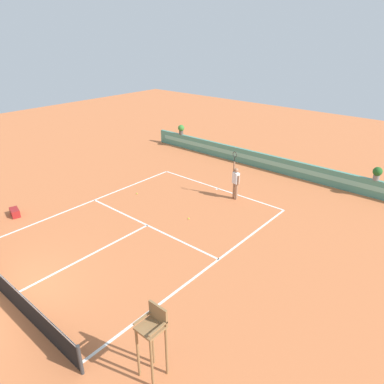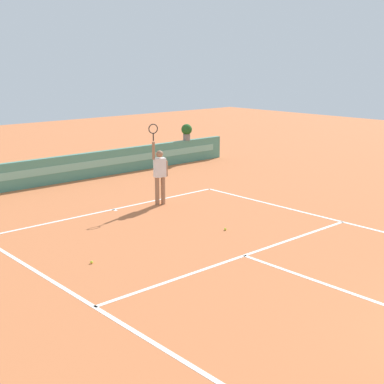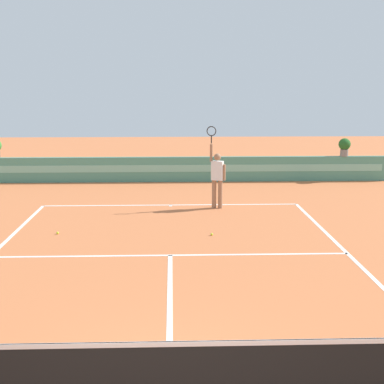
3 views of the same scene
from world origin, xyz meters
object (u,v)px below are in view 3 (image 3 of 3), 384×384
object	(u,v)px
tennis_player	(217,175)
tennis_ball_near_baseline	(58,233)
tennis_ball_mid_court	(212,234)
potted_plant_far_right	(344,146)

from	to	relation	value
tennis_player	tennis_ball_near_baseline	distance (m)	5.46
tennis_player	tennis_ball_mid_court	bearing A→B (deg)	-96.78
tennis_ball_near_baseline	potted_plant_far_right	distance (m)	12.86
tennis_ball_mid_court	potted_plant_far_right	world-z (taller)	potted_plant_far_right
tennis_player	tennis_ball_mid_court	xyz separation A→B (m)	(-0.39, -3.31, -1.02)
tennis_ball_near_baseline	potted_plant_far_right	world-z (taller)	potted_plant_far_right
tennis_ball_near_baseline	potted_plant_far_right	xyz separation A→B (m)	(9.95, 8.02, 1.38)
tennis_player	potted_plant_far_right	distance (m)	7.46
tennis_ball_near_baseline	tennis_ball_mid_court	distance (m)	4.03
tennis_ball_mid_court	tennis_player	bearing A→B (deg)	83.22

